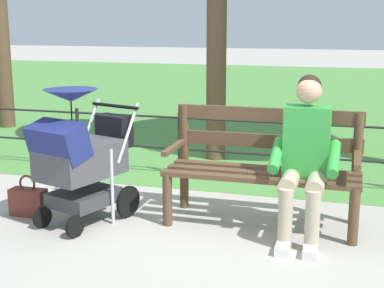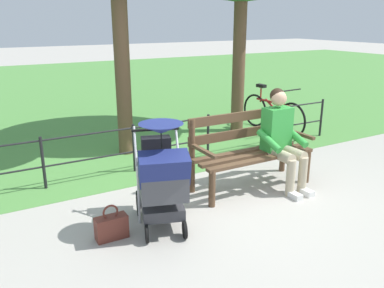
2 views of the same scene
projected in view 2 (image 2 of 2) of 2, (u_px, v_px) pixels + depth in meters
The scene contains 8 objects.
ground_plane at pixel (221, 195), 4.99m from camera, with size 60.00×60.00×0.00m, color #ADA89E.
grass_lawn at pixel (63, 90), 12.29m from camera, with size 40.00×16.00×0.01m, color #518E42.
park_bench at pixel (249, 147), 5.16m from camera, with size 1.60×0.60×0.96m.
person_on_bench at pixel (282, 136), 5.10m from camera, with size 0.53×0.74×1.28m.
stroller at pixel (161, 175), 4.07m from camera, with size 0.74×0.99×1.15m.
handbag at pixel (111, 227), 3.99m from camera, with size 0.32×0.14×0.37m.
park_fence at pixel (173, 138), 5.95m from camera, with size 6.23×0.04×0.70m.
bicycle at pixel (272, 113), 7.72m from camera, with size 0.44×1.66×0.89m.
Camera 2 is at (2.57, 3.80, 2.11)m, focal length 37.40 mm.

